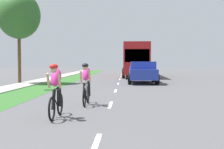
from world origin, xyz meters
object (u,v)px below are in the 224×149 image
(cyclist_lead, at_px, (56,90))
(cyclist_trailing, at_px, (86,84))
(bus_red, at_px, (135,58))
(street_tree_near, at_px, (19,16))
(pickup_blue, at_px, (142,72))

(cyclist_lead, distance_m, cyclist_trailing, 2.78)
(bus_red, bearing_deg, cyclist_trailing, -96.38)
(cyclist_lead, height_order, street_tree_near, street_tree_near)
(cyclist_trailing, relative_size, pickup_blue, 0.34)
(cyclist_lead, distance_m, pickup_blue, 15.00)
(bus_red, distance_m, street_tree_near, 14.57)
(pickup_blue, height_order, bus_red, bus_red)
(cyclist_lead, bearing_deg, cyclist_trailing, 79.05)
(bus_red, bearing_deg, cyclist_lead, -96.88)
(cyclist_trailing, xyz_separation_m, bus_red, (2.50, 22.32, 1.17))
(cyclist_lead, relative_size, street_tree_near, 0.25)
(street_tree_near, bearing_deg, bus_red, 50.66)
(cyclist_trailing, height_order, street_tree_near, street_tree_near)
(cyclist_trailing, distance_m, pickup_blue, 12.22)
(cyclist_lead, height_order, bus_red, bus_red)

